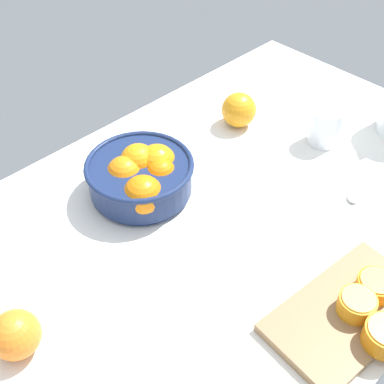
{
  "coord_description": "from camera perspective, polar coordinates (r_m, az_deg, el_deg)",
  "views": [
    {
      "loc": [
        -55.38,
        -49.39,
        77.33
      ],
      "look_at": [
        -3.18,
        3.93,
        7.2
      ],
      "focal_mm": 47.92,
      "sensor_mm": 36.0,
      "label": 1
    }
  ],
  "objects": [
    {
      "name": "loose_orange_2",
      "position": [
        1.31,
        5.24,
        9.09
      ],
      "size": [
        8.78,
        8.78,
        8.78
      ],
      "primitive_type": "sphere",
      "color": "orange",
      "rests_on": "ground_plane"
    },
    {
      "name": "spoon",
      "position": [
        1.18,
        17.18,
        0.41
      ],
      "size": [
        12.09,
        11.13,
        1.0
      ],
      "color": "silver",
      "rests_on": "ground_plane"
    },
    {
      "name": "cutting_board",
      "position": [
        0.96,
        16.96,
        -12.72
      ],
      "size": [
        30.98,
        19.16,
        1.82
      ],
      "primitive_type": "cube",
      "rotation": [
        0.0,
        0.0,
        -0.09
      ],
      "color": "olive",
      "rests_on": "ground_plane"
    },
    {
      "name": "loose_orange_0",
      "position": [
        0.9,
        -19.04,
        -14.78
      ],
      "size": [
        8.28,
        8.28,
        8.28
      ],
      "primitive_type": "sphere",
      "color": "orange",
      "rests_on": "ground_plane"
    },
    {
      "name": "ground_plane",
      "position": [
        1.08,
        2.66,
        -3.57
      ],
      "size": [
        141.29,
        84.77,
        3.0
      ],
      "primitive_type": "cube",
      "color": "white"
    },
    {
      "name": "orange_half_1",
      "position": [
        0.97,
        19.75,
        -9.77
      ],
      "size": [
        6.75,
        6.75,
        3.36
      ],
      "color": "orange",
      "rests_on": "cutting_board"
    },
    {
      "name": "fruit_bowl",
      "position": [
        1.1,
        -5.64,
        1.81
      ],
      "size": [
        23.26,
        23.26,
        10.78
      ],
      "color": "navy",
      "rests_on": "ground_plane"
    },
    {
      "name": "orange_half_0",
      "position": [
        0.93,
        17.71,
        -11.99
      ],
      "size": [
        6.54,
        6.54,
        3.71
      ],
      "color": "orange",
      "rests_on": "cutting_board"
    },
    {
      "name": "juice_glass",
      "position": [
        1.29,
        14.44,
        6.94
      ],
      "size": [
        7.59,
        7.59,
        9.22
      ],
      "color": "white",
      "rests_on": "ground_plane"
    }
  ]
}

